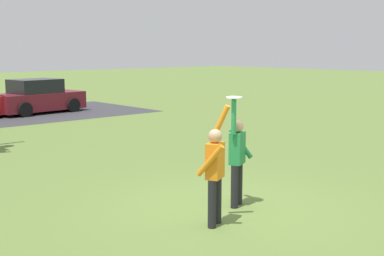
{
  "coord_description": "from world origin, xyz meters",
  "views": [
    {
      "loc": [
        -6.71,
        -6.39,
        2.94
      ],
      "look_at": [
        -0.34,
        0.68,
        1.48
      ],
      "focal_mm": 47.79,
      "sensor_mm": 36.0,
      "label": 1
    }
  ],
  "objects_px": {
    "person_catcher": "(237,155)",
    "person_defender": "(215,169)",
    "frisbee_disc": "(234,97)",
    "parked_car_maroon": "(38,97)"
  },
  "relations": [
    {
      "from": "person_catcher",
      "to": "person_defender",
      "type": "xyz_separation_m",
      "value": [
        -1.07,
        -0.5,
        -0.0
      ]
    },
    {
      "from": "person_defender",
      "to": "frisbee_disc",
      "type": "relative_size",
      "value": 7.07
    },
    {
      "from": "person_defender",
      "to": "frisbee_disc",
      "type": "distance_m",
      "value": 1.47
    },
    {
      "from": "person_defender",
      "to": "parked_car_maroon",
      "type": "relative_size",
      "value": 0.48
    },
    {
      "from": "person_defender",
      "to": "parked_car_maroon",
      "type": "bearing_deg",
      "value": 49.2
    },
    {
      "from": "frisbee_disc",
      "to": "parked_car_maroon",
      "type": "xyz_separation_m",
      "value": [
        3.89,
        16.23,
        -1.37
      ]
    },
    {
      "from": "person_catcher",
      "to": "parked_car_maroon",
      "type": "bearing_deg",
      "value": -127.71
    },
    {
      "from": "person_defender",
      "to": "frisbee_disc",
      "type": "height_order",
      "value": "frisbee_disc"
    },
    {
      "from": "person_defender",
      "to": "parked_car_maroon",
      "type": "xyz_separation_m",
      "value": [
        4.76,
        16.63,
        -0.25
      ]
    },
    {
      "from": "person_catcher",
      "to": "parked_car_maroon",
      "type": "distance_m",
      "value": 16.55
    }
  ]
}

